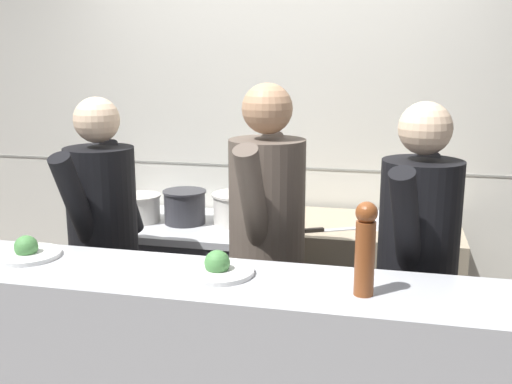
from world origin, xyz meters
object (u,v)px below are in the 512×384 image
at_px(sauce_pot, 185,206).
at_px(chefs_knife, 330,230).
at_px(stock_pot, 140,207).
at_px(plated_dish_main, 27,252).
at_px(pepper_mill, 365,247).
at_px(plated_dish_appetiser, 217,268).
at_px(chef_head_cook, 104,246).
at_px(mixing_bowl_steel, 380,217).
at_px(braising_pot, 237,208).
at_px(chef_line, 416,274).
at_px(chef_sous, 267,249).
at_px(oven_range, 190,290).

relative_size(sauce_pot, chefs_knife, 0.75).
relative_size(stock_pot, chefs_knife, 0.73).
xyz_separation_m(plated_dish_main, pepper_mill, (1.35, -0.09, 0.15)).
bearing_deg(plated_dish_appetiser, plated_dish_main, 179.20).
distance_m(sauce_pot, chef_head_cook, 0.69).
distance_m(mixing_bowl_steel, pepper_mill, 1.33).
bearing_deg(braising_pot, chef_line, -37.93).
distance_m(plated_dish_appetiser, chef_sous, 0.58).
xyz_separation_m(chef_head_cook, chef_line, (1.49, -0.07, 0.00)).
bearing_deg(chefs_knife, chef_sous, -116.53).
bearing_deg(sauce_pot, stock_pot, -174.74).
bearing_deg(chef_line, sauce_pot, 167.08).
height_order(braising_pot, chef_line, chef_line).
height_order(plated_dish_main, pepper_mill, pepper_mill).
distance_m(mixing_bowl_steel, chef_line, 0.76).
relative_size(braising_pot, chef_sous, 0.17).
bearing_deg(plated_dish_main, mixing_bowl_steel, 41.59).
xyz_separation_m(braising_pot, pepper_mill, (0.80, -1.34, 0.25)).
height_order(stock_pot, sauce_pot, sauce_pot).
bearing_deg(pepper_mill, plated_dish_main, 176.19).
bearing_deg(sauce_pot, chef_sous, -45.43).
distance_m(chefs_knife, chef_line, 0.72).
relative_size(stock_pot, chef_sous, 0.14).
xyz_separation_m(oven_range, chef_head_cook, (-0.20, -0.68, 0.48)).
xyz_separation_m(oven_range, stock_pot, (-0.28, -0.04, 0.52)).
height_order(oven_range, chef_head_cook, chef_head_cook).
bearing_deg(plated_dish_main, pepper_mill, -3.81).
bearing_deg(braising_pot, chef_head_cook, -124.67).
bearing_deg(mixing_bowl_steel, plated_dish_appetiser, -114.68).
relative_size(mixing_bowl_steel, plated_dish_appetiser, 0.87).
relative_size(sauce_pot, braising_pot, 0.86).
bearing_deg(chef_head_cook, chef_line, 1.68).
bearing_deg(plated_dish_main, stock_pot, 91.43).
bearing_deg(chef_sous, pepper_mill, -50.34).
xyz_separation_m(pepper_mill, chef_head_cook, (-1.29, 0.63, -0.29)).
relative_size(oven_range, chef_line, 0.57).
bearing_deg(oven_range, plated_dish_appetiser, -65.84).
xyz_separation_m(chef_sous, chef_line, (0.67, -0.09, -0.04)).
xyz_separation_m(stock_pot, plated_dish_appetiser, (0.84, -1.19, 0.11)).
relative_size(braising_pot, chefs_knife, 0.87).
bearing_deg(pepper_mill, plated_dish_appetiser, 171.75).
distance_m(stock_pot, chef_sous, 1.09).
distance_m(plated_dish_main, pepper_mill, 1.36).
bearing_deg(chefs_knife, chef_head_cook, -154.42).
relative_size(sauce_pot, chef_sous, 0.15).
bearing_deg(pepper_mill, oven_range, 129.90).
relative_size(oven_range, mixing_bowl_steel, 3.91).
bearing_deg(braising_pot, plated_dish_main, -113.68).
bearing_deg(plated_dish_appetiser, sauce_pot, 114.96).
bearing_deg(chef_head_cook, pepper_mill, -21.78).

